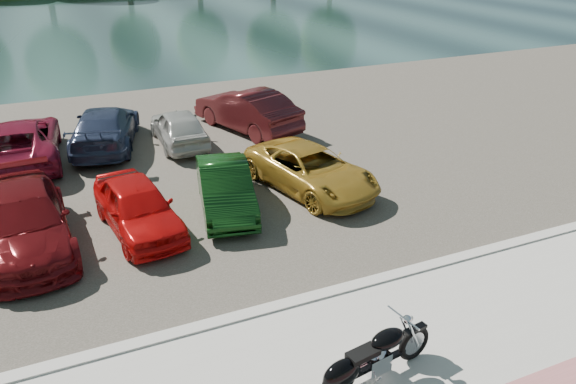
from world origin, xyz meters
The scene contains 13 objects.
ground centered at (0.00, 0.00, 0.00)m, with size 200.00×200.00×0.00m, color #595447.
kerb centered at (0.00, 2.00, 0.07)m, with size 60.00×0.30×0.14m, color #B5B1AB.
parking_lot centered at (0.00, 11.00, 0.02)m, with size 60.00×18.00×0.04m, color #3D3931.
river centered at (0.00, 40.00, 0.00)m, with size 120.00×40.00×0.00m, color #182B2B.
motorcycle centered at (-0.97, -0.50, 0.56)m, with size 2.32×0.80×1.05m.
car_3 centered at (-6.10, 6.65, 0.74)m, with size 1.97×4.85×1.41m, color #5D0D10.
car_4 centered at (-3.51, 6.42, 0.69)m, with size 1.55×3.84×1.31m, color red.
car_5 centered at (-1.13, 6.67, 0.67)m, with size 1.33×3.83×1.26m, color black.
car_6 centered at (1.53, 6.89, 0.67)m, with size 2.08×4.51×1.25m, color #AD8227.
car_10 centered at (-6.16, 12.57, 0.75)m, with size 2.35×5.09×1.42m, color maroon.
car_11 centered at (-3.47, 12.91, 0.74)m, with size 1.97×4.85×1.41m, color #2A3452.
car_12 centered at (-1.08, 12.10, 0.68)m, with size 1.52×3.77×1.29m, color #B3B4AF.
car_13 centered at (1.66, 12.67, 0.81)m, with size 1.63×4.68×1.54m, color #471215.
Camera 1 is at (-5.07, -6.55, 7.08)m, focal length 35.00 mm.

